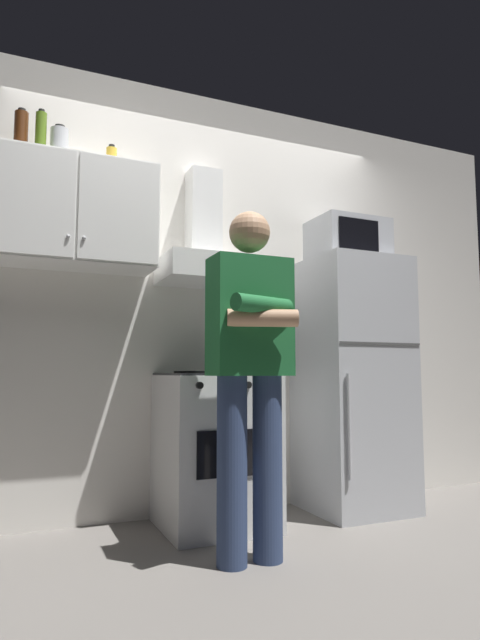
% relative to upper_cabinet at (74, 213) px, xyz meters
% --- Properties ---
extents(ground_plane, '(7.00, 7.00, 0.00)m').
position_rel_upper_cabinet_xyz_m(ground_plane, '(0.85, -0.37, -1.75)').
color(ground_plane, slate).
extents(back_wall_tiled, '(4.80, 0.10, 2.70)m').
position_rel_upper_cabinet_xyz_m(back_wall_tiled, '(0.85, 0.23, -0.40)').
color(back_wall_tiled, silver).
rests_on(back_wall_tiled, ground_plane).
extents(upper_cabinet, '(0.90, 0.37, 0.60)m').
position_rel_upper_cabinet_xyz_m(upper_cabinet, '(0.00, 0.00, 0.00)').
color(upper_cabinet, white).
extents(stove_oven, '(0.60, 0.62, 0.87)m').
position_rel_upper_cabinet_xyz_m(stove_oven, '(0.80, -0.13, -1.32)').
color(stove_oven, silver).
rests_on(stove_oven, ground_plane).
extents(range_hood, '(0.60, 0.44, 0.75)m').
position_rel_upper_cabinet_xyz_m(range_hood, '(0.80, 0.00, -0.15)').
color(range_hood, white).
extents(refrigerator, '(0.60, 0.62, 1.60)m').
position_rel_upper_cabinet_xyz_m(refrigerator, '(1.75, -0.12, -0.95)').
color(refrigerator, silver).
rests_on(refrigerator, ground_plane).
extents(microwave, '(0.48, 0.37, 0.28)m').
position_rel_upper_cabinet_xyz_m(microwave, '(1.75, -0.11, -0.01)').
color(microwave, '#B7BABF').
rests_on(microwave, refrigerator).
extents(person_standing, '(0.38, 0.33, 1.64)m').
position_rel_upper_cabinet_xyz_m(person_standing, '(0.75, -0.73, -0.85)').
color(person_standing, navy).
rests_on(person_standing, ground_plane).
extents(cooking_pot, '(0.28, 0.18, 0.10)m').
position_rel_upper_cabinet_xyz_m(cooking_pot, '(0.93, -0.24, -0.83)').
color(cooking_pot, '#B7BABF').
rests_on(cooking_pot, stove_oven).
extents(bottle_rum_dark, '(0.07, 0.07, 0.27)m').
position_rel_upper_cabinet_xyz_m(bottle_rum_dark, '(-0.29, 0.04, 0.43)').
color(bottle_rum_dark, '#47230F').
rests_on(bottle_rum_dark, upper_cabinet).
extents(bottle_spice_jar, '(0.06, 0.06, 0.13)m').
position_rel_upper_cabinet_xyz_m(bottle_spice_jar, '(0.20, 0.01, 0.36)').
color(bottle_spice_jar, gold).
rests_on(bottle_spice_jar, upper_cabinet).
extents(bottle_olive_oil, '(0.06, 0.06, 0.27)m').
position_rel_upper_cabinet_xyz_m(bottle_olive_oil, '(-0.19, 0.00, 0.43)').
color(bottle_olive_oil, '#4C6B19').
rests_on(bottle_olive_oil, upper_cabinet).
extents(bottle_canister_steel, '(0.10, 0.10, 0.20)m').
position_rel_upper_cabinet_xyz_m(bottle_canister_steel, '(-0.09, 0.03, 0.40)').
color(bottle_canister_steel, '#B2B5BA').
rests_on(bottle_canister_steel, upper_cabinet).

